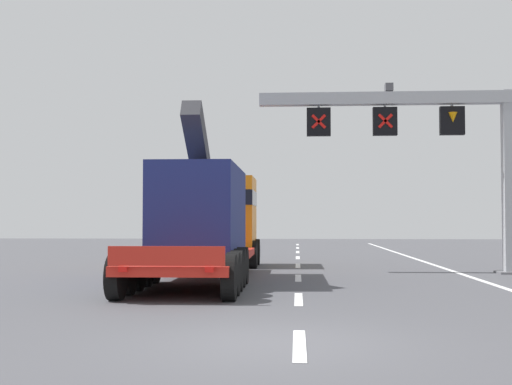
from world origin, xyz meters
TOP-DOWN VIEW (x-y plane):
  - ground at (0.00, 0.00)m, footprint 112.00×112.00m
  - lane_markings at (0.45, 17.24)m, footprint 0.20×49.08m
  - edge_line_right at (6.20, 12.00)m, footprint 0.20×63.00m
  - overhead_lane_gantry at (4.98, 13.69)m, footprint 9.37×0.90m
  - heavy_haul_truck_red at (-2.59, 12.54)m, footprint 3.08×14.08m

SIDE VIEW (x-z plane):
  - ground at x=0.00m, z-range 0.00..0.00m
  - edge_line_right at x=6.20m, z-range 0.00..0.01m
  - lane_markings at x=0.45m, z-range 0.00..0.01m
  - heavy_haul_truck_red at x=-2.59m, z-range -0.66..4.64m
  - overhead_lane_gantry at x=4.98m, z-range 1.73..8.59m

